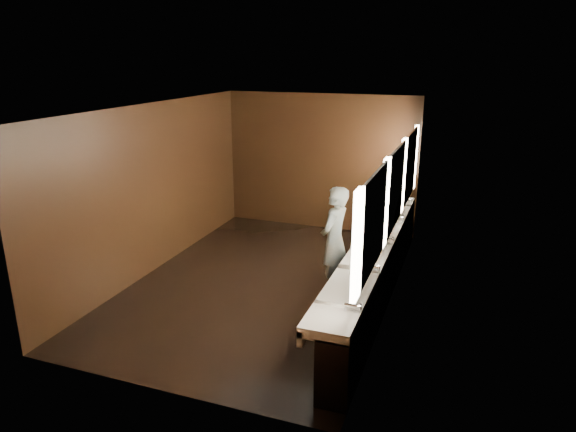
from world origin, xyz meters
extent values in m
plane|color=black|center=(0.00, 0.00, 0.00)|extent=(6.00, 6.00, 0.00)
cube|color=#2D2D2B|center=(0.00, 0.00, 2.80)|extent=(4.00, 6.00, 0.02)
cube|color=black|center=(0.00, 3.00, 1.40)|extent=(4.00, 0.02, 2.80)
cube|color=black|center=(0.00, -3.00, 1.40)|extent=(4.00, 0.02, 2.80)
cube|color=black|center=(-2.00, 0.00, 1.40)|extent=(0.02, 6.00, 2.80)
cube|color=black|center=(2.00, 0.00, 1.40)|extent=(0.02, 6.00, 2.80)
cube|color=black|center=(1.82, 0.00, 0.40)|extent=(0.36, 5.40, 0.81)
cube|color=white|center=(1.73, 0.00, 0.85)|extent=(0.55, 5.40, 0.12)
cube|color=white|center=(1.48, 0.00, 0.77)|extent=(0.06, 5.40, 0.18)
cylinder|color=silver|center=(1.91, -2.20, 0.99)|extent=(0.18, 0.04, 0.04)
cylinder|color=silver|center=(1.91, -1.10, 0.99)|extent=(0.18, 0.04, 0.04)
cylinder|color=silver|center=(1.91, 0.00, 0.99)|extent=(0.18, 0.04, 0.04)
cylinder|color=silver|center=(1.91, 1.10, 0.99)|extent=(0.18, 0.04, 0.04)
cylinder|color=silver|center=(1.91, 2.20, 0.99)|extent=(0.18, 0.04, 0.04)
cube|color=#FEEDCF|center=(1.97, -2.40, 1.75)|extent=(0.06, 0.22, 1.15)
cube|color=white|center=(1.99, -1.60, 1.75)|extent=(0.03, 1.32, 1.15)
cube|color=#FEEDCF|center=(1.97, -0.80, 1.75)|extent=(0.06, 0.23, 1.15)
cube|color=white|center=(1.99, 0.00, 1.75)|extent=(0.03, 1.32, 1.15)
cube|color=#FEEDCF|center=(1.97, 0.80, 1.75)|extent=(0.06, 0.23, 1.15)
cube|color=white|center=(1.99, 1.60, 1.75)|extent=(0.03, 1.32, 1.15)
cube|color=#FEEDCF|center=(1.97, 2.40, 1.75)|extent=(0.06, 0.22, 1.15)
imported|color=#83ADC4|center=(1.11, 0.06, 0.84)|extent=(0.51, 0.68, 1.68)
cylinder|color=black|center=(1.58, -0.15, 0.28)|extent=(0.38, 0.38, 0.57)
camera|label=1|loc=(2.93, -7.05, 3.55)|focal=32.00mm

